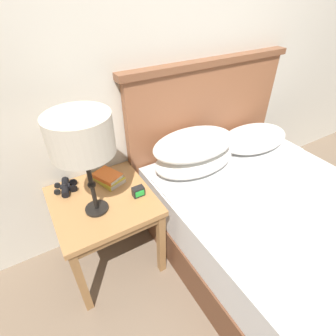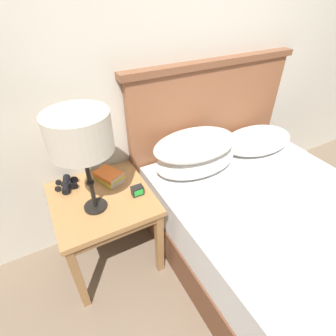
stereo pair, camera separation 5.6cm
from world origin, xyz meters
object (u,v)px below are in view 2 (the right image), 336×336
book_stacked_on_top (108,174)px  alarm_clock (137,191)px  book_on_nightstand (110,177)px  nightstand (103,206)px  table_lamp (79,134)px  binoculars_pair (66,184)px  bed (274,229)px

book_stacked_on_top → alarm_clock: bearing=-63.4°
book_on_nightstand → nightstand: bearing=-125.5°
table_lamp → binoculars_pair: bearing=112.8°
book_on_nightstand → alarm_clock: 0.24m
nightstand → bed: size_ratio=0.32×
nightstand → alarm_clock: alarm_clock is taller
bed → alarm_clock: 0.92m
bed → nightstand: bearing=150.2°
nightstand → table_lamp: table_lamp is taller
nightstand → bed: 1.10m
nightstand → table_lamp: bearing=-127.6°
nightstand → book_on_nightstand: size_ratio=2.74×
book_stacked_on_top → binoculars_pair: size_ratio=1.22×
table_lamp → binoculars_pair: table_lamp is taller
alarm_clock → nightstand: bearing=158.0°
bed → alarm_clock: bed is taller
nightstand → book_stacked_on_top: 0.21m
bed → binoculars_pair: (-1.11, 0.73, 0.27)m
table_lamp → book_on_nightstand: bearing=53.8°
bed → book_stacked_on_top: bearing=141.4°
book_on_nightstand → alarm_clock: alarm_clock is taller
nightstand → book_stacked_on_top: bearing=56.7°
binoculars_pair → alarm_clock: size_ratio=2.35×
nightstand → book_stacked_on_top: size_ratio=2.87×
nightstand → book_on_nightstand: (0.10, 0.14, 0.09)m
book_stacked_on_top → book_on_nightstand: bearing=-5.9°
book_on_nightstand → binoculars_pair: size_ratio=1.28×
bed → alarm_clock: size_ratio=26.29×
bed → binoculars_pair: bearing=146.4°
table_lamp → alarm_clock: (0.25, -0.01, -0.44)m
bed → book_on_nightstand: bed is taller
book_on_nightstand → alarm_clock: bearing=-64.8°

